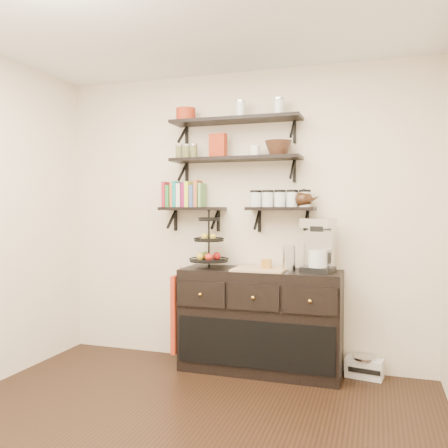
# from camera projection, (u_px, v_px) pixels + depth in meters

# --- Properties ---
(back_wall) EXTENTS (3.50, 0.02, 2.70)m
(back_wall) POSITION_uv_depth(u_px,v_px,m) (239.00, 218.00, 4.43)
(back_wall) COLOR silver
(back_wall) RESTS_ON ground
(shelf_top) EXTENTS (1.20, 0.27, 0.23)m
(shelf_top) POSITION_uv_depth(u_px,v_px,m) (235.00, 120.00, 4.28)
(shelf_top) COLOR black
(shelf_top) RESTS_ON back_wall
(shelf_mid) EXTENTS (1.20, 0.27, 0.23)m
(shelf_mid) POSITION_uv_depth(u_px,v_px,m) (235.00, 159.00, 4.29)
(shelf_mid) COLOR black
(shelf_mid) RESTS_ON back_wall
(shelf_low_left) EXTENTS (0.60, 0.25, 0.23)m
(shelf_low_left) POSITION_uv_depth(u_px,v_px,m) (193.00, 209.00, 4.45)
(shelf_low_left) COLOR black
(shelf_low_left) RESTS_ON back_wall
(shelf_low_right) EXTENTS (0.60, 0.25, 0.23)m
(shelf_low_right) POSITION_uv_depth(u_px,v_px,m) (281.00, 209.00, 4.19)
(shelf_low_right) COLOR black
(shelf_low_right) RESTS_ON back_wall
(cookbooks) EXTENTS (0.36, 0.15, 0.26)m
(cookbooks) POSITION_uv_depth(u_px,v_px,m) (184.00, 195.00, 4.47)
(cookbooks) COLOR #A61B2C
(cookbooks) RESTS_ON shelf_low_left
(glass_canisters) EXTENTS (0.54, 0.10, 0.13)m
(glass_canisters) POSITION_uv_depth(u_px,v_px,m) (280.00, 200.00, 4.19)
(glass_canisters) COLOR silver
(glass_canisters) RESTS_ON shelf_low_right
(sideboard) EXTENTS (1.40, 0.50, 0.92)m
(sideboard) POSITION_uv_depth(u_px,v_px,m) (260.00, 320.00, 4.16)
(sideboard) COLOR black
(sideboard) RESTS_ON floor
(fruit_stand) EXTENTS (0.35, 0.35, 0.51)m
(fruit_stand) POSITION_uv_depth(u_px,v_px,m) (209.00, 248.00, 4.29)
(fruit_stand) COLOR black
(fruit_stand) RESTS_ON sideboard
(candle) EXTENTS (0.08, 0.08, 0.08)m
(candle) POSITION_uv_depth(u_px,v_px,m) (266.00, 264.00, 4.13)
(candle) COLOR #A06C25
(candle) RESTS_ON sideboard
(coffee_maker) EXTENTS (0.29, 0.29, 0.45)m
(coffee_maker) POSITION_uv_depth(u_px,v_px,m) (319.00, 246.00, 4.01)
(coffee_maker) COLOR black
(coffee_maker) RESTS_ON sideboard
(thermal_carafe) EXTENTS (0.11, 0.11, 0.22)m
(thermal_carafe) POSITION_uv_depth(u_px,v_px,m) (289.00, 258.00, 4.04)
(thermal_carafe) COLOR silver
(thermal_carafe) RESTS_ON sideboard
(apron) EXTENTS (0.04, 0.30, 0.69)m
(apron) POSITION_uv_depth(u_px,v_px,m) (179.00, 312.00, 4.29)
(apron) COLOR maroon
(apron) RESTS_ON sideboard
(radio) EXTENTS (0.33, 0.23, 0.18)m
(radio) POSITION_uv_depth(u_px,v_px,m) (364.00, 367.00, 4.02)
(radio) COLOR silver
(radio) RESTS_ON floor
(recipe_box) EXTENTS (0.17, 0.09, 0.22)m
(recipe_box) POSITION_uv_depth(u_px,v_px,m) (218.00, 146.00, 4.33)
(recipe_box) COLOR #9E2A12
(recipe_box) RESTS_ON shelf_mid
(walnut_bowl) EXTENTS (0.24, 0.24, 0.13)m
(walnut_bowl) POSITION_uv_depth(u_px,v_px,m) (278.00, 148.00, 4.16)
(walnut_bowl) COLOR black
(walnut_bowl) RESTS_ON shelf_mid
(ramekins) EXTENTS (0.09, 0.09, 0.10)m
(ramekins) POSITION_uv_depth(u_px,v_px,m) (255.00, 151.00, 4.23)
(ramekins) COLOR white
(ramekins) RESTS_ON shelf_mid
(teapot) EXTENTS (0.23, 0.19, 0.16)m
(teapot) POSITION_uv_depth(u_px,v_px,m) (304.00, 198.00, 4.12)
(teapot) COLOR #311C0E
(teapot) RESTS_ON shelf_low_right
(red_pot) EXTENTS (0.18, 0.18, 0.12)m
(red_pot) POSITION_uv_depth(u_px,v_px,m) (186.00, 115.00, 4.42)
(red_pot) COLOR #9E2A12
(red_pot) RESTS_ON shelf_top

